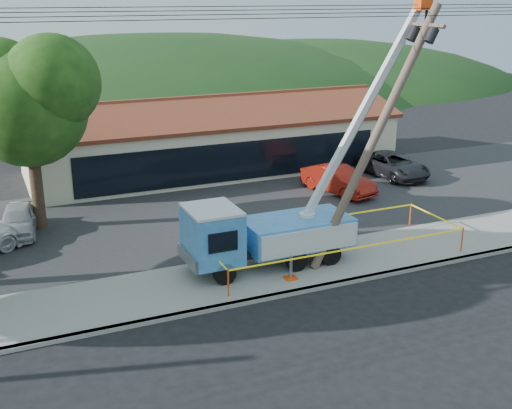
{
  "coord_description": "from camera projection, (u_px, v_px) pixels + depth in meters",
  "views": [
    {
      "loc": [
        -9.14,
        -16.84,
        10.46
      ],
      "look_at": [
        0.48,
        5.0,
        2.63
      ],
      "focal_mm": 45.0,
      "sensor_mm": 36.0,
      "label": 1
    }
  ],
  "objects": [
    {
      "name": "ground",
      "position": [
        303.0,
        324.0,
        21.4
      ],
      "size": [
        120.0,
        120.0,
        0.0
      ],
      "primitive_type": "plane",
      "color": "black",
      "rests_on": "ground"
    },
    {
      "name": "curb",
      "position": [
        276.0,
        296.0,
        23.2
      ],
      "size": [
        60.0,
        0.25,
        0.15
      ],
      "primitive_type": "cube",
      "color": "gray",
      "rests_on": "ground"
    },
    {
      "name": "sidewalk",
      "position": [
        255.0,
        276.0,
        24.86
      ],
      "size": [
        60.0,
        4.0,
        0.15
      ],
      "primitive_type": "cube",
      "color": "gray",
      "rests_on": "ground"
    },
    {
      "name": "parking_lot",
      "position": [
        191.0,
        215.0,
        31.82
      ],
      "size": [
        60.0,
        12.0,
        0.1
      ],
      "primitive_type": "cube",
      "color": "#28282B",
      "rests_on": "ground"
    },
    {
      "name": "strip_mall",
      "position": [
        211.0,
        140.0,
        39.72
      ],
      "size": [
        22.5,
        8.53,
        4.67
      ],
      "color": "beige",
      "rests_on": "ground"
    },
    {
      "name": "tree_lot",
      "position": [
        27.0,
        96.0,
        28.09
      ],
      "size": [
        6.3,
        5.6,
        8.94
      ],
      "color": "#332316",
      "rests_on": "ground"
    },
    {
      "name": "hill_center",
      "position": [
        156.0,
        91.0,
        73.05
      ],
      "size": [
        89.6,
        64.0,
        32.0
      ],
      "primitive_type": "ellipsoid",
      "color": "#183915",
      "rests_on": "ground"
    },
    {
      "name": "hill_east",
      "position": [
        310.0,
        82.0,
        80.71
      ],
      "size": [
        72.8,
        52.0,
        26.0
      ],
      "primitive_type": "ellipsoid",
      "color": "#183915",
      "rests_on": "ground"
    },
    {
      "name": "utility_truck",
      "position": [
        266.0,
        229.0,
        25.22
      ],
      "size": [
        10.21,
        3.64,
        10.2
      ],
      "color": "black",
      "rests_on": "ground"
    },
    {
      "name": "leaning_pole",
      "position": [
        381.0,
        126.0,
        24.74
      ],
      "size": [
        5.31,
        1.98,
        10.12
      ],
      "color": "brown",
      "rests_on": "ground"
    },
    {
      "name": "caution_tape",
      "position": [
        332.0,
        238.0,
        26.34
      ],
      "size": [
        10.6,
        3.61,
        1.04
      ],
      "color": "#FB480D",
      "rests_on": "ground"
    },
    {
      "name": "car_silver",
      "position": [
        20.0,
        236.0,
        29.17
      ],
      "size": [
        2.19,
        4.14,
        1.34
      ],
      "primitive_type": "imported",
      "rotation": [
        0.0,
        0.0,
        -0.16
      ],
      "color": "#BBBDC3",
      "rests_on": "ground"
    },
    {
      "name": "car_red",
      "position": [
        337.0,
        195.0,
        35.2
      ],
      "size": [
        2.66,
        4.77,
        1.49
      ],
      "primitive_type": "imported",
      "rotation": [
        0.0,
        0.0,
        0.25
      ],
      "color": "maroon",
      "rests_on": "ground"
    },
    {
      "name": "car_dark",
      "position": [
        391.0,
        178.0,
        38.41
      ],
      "size": [
        2.79,
        5.27,
        1.41
      ],
      "primitive_type": "imported",
      "rotation": [
        0.0,
        0.0,
        0.09
      ],
      "color": "#222227",
      "rests_on": "ground"
    }
  ]
}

